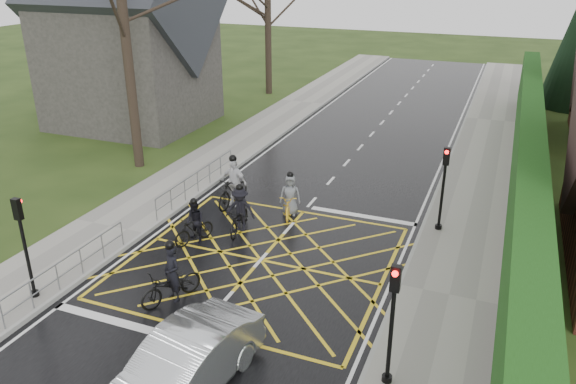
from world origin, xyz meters
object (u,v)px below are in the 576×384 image
Objects in this scene: cyclist_lead at (290,200)px; cyclist_mid at (240,214)px; cyclist_front at (233,187)px; cyclist_rear at (172,282)px; car at (182,367)px; cyclist_back at (194,226)px.

cyclist_mid is at bearing -137.81° from cyclist_lead.
cyclist_lead is (2.40, -0.03, -0.17)m from cyclist_front.
cyclist_rear is 6.80m from cyclist_front.
cyclist_lead is at bearing 106.24° from cyclist_rear.
cyclist_back is at bearing 125.97° from car.
cyclist_front reaches higher than car.
car is at bearing -81.18° from cyclist_mid.
cyclist_front is (-1.24, 1.94, 0.11)m from cyclist_mid.
cyclist_front is 10.44m from car.
cyclist_back is (-1.24, 3.37, -0.01)m from cyclist_rear.
cyclist_mid is 2.31m from cyclist_front.
cyclist_lead reaches higher than car.
cyclist_front reaches higher than cyclist_rear.
cyclist_lead is (1.16, 1.91, -0.05)m from cyclist_mid.
cyclist_back is 0.37× the size of car.
cyclist_mid is at bearing 114.82° from car.
cyclist_front is (-1.40, 6.65, 0.15)m from cyclist_rear.
car is at bearing -38.94° from cyclist_back.
cyclist_back is 3.29m from cyclist_front.
cyclist_front is 2.41m from cyclist_lead.
cyclist_front reaches higher than cyclist_lead.
cyclist_lead is (1.00, 6.62, -0.01)m from cyclist_rear.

